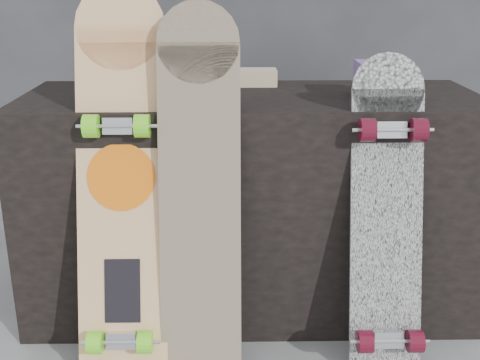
{
  "coord_description": "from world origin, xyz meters",
  "views": [
    {
      "loc": [
        -0.08,
        -1.57,
        1.2
      ],
      "look_at": [
        -0.05,
        0.2,
        0.59
      ],
      "focal_mm": 45.0,
      "sensor_mm": 36.0,
      "label": 1
    }
  ],
  "objects_px": {
    "vendor_table": "(251,202)",
    "longboard_geisha": "(122,171)",
    "longboard_celtic": "(200,182)",
    "skateboard_dark": "(121,210)",
    "longboard_cascadia": "(387,213)"
  },
  "relations": [
    {
      "from": "longboard_celtic",
      "to": "skateboard_dark",
      "type": "xyz_separation_m",
      "value": [
        -0.24,
        0.01,
        -0.09
      ]
    },
    {
      "from": "longboard_celtic",
      "to": "longboard_geisha",
      "type": "bearing_deg",
      "value": 170.62
    },
    {
      "from": "vendor_table",
      "to": "skateboard_dark",
      "type": "distance_m",
      "value": 0.55
    },
    {
      "from": "vendor_table",
      "to": "longboard_geisha",
      "type": "relative_size",
      "value": 1.35
    },
    {
      "from": "longboard_geisha",
      "to": "skateboard_dark",
      "type": "distance_m",
      "value": 0.12
    },
    {
      "from": "vendor_table",
      "to": "skateboard_dark",
      "type": "relative_size",
      "value": 1.62
    },
    {
      "from": "vendor_table",
      "to": "longboard_geisha",
      "type": "distance_m",
      "value": 0.56
    },
    {
      "from": "vendor_table",
      "to": "longboard_celtic",
      "type": "bearing_deg",
      "value": -115.83
    },
    {
      "from": "vendor_table",
      "to": "skateboard_dark",
      "type": "bearing_deg",
      "value": -140.24
    },
    {
      "from": "vendor_table",
      "to": "longboard_celtic",
      "type": "relative_size",
      "value": 1.41
    },
    {
      "from": "longboard_celtic",
      "to": "skateboard_dark",
      "type": "distance_m",
      "value": 0.26
    },
    {
      "from": "longboard_geisha",
      "to": "skateboard_dark",
      "type": "relative_size",
      "value": 1.2
    },
    {
      "from": "longboard_geisha",
      "to": "longboard_cascadia",
      "type": "height_order",
      "value": "longboard_geisha"
    },
    {
      "from": "longboard_celtic",
      "to": "skateboard_dark",
      "type": "relative_size",
      "value": 1.15
    },
    {
      "from": "vendor_table",
      "to": "longboard_cascadia",
      "type": "height_order",
      "value": "longboard_cascadia"
    }
  ]
}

